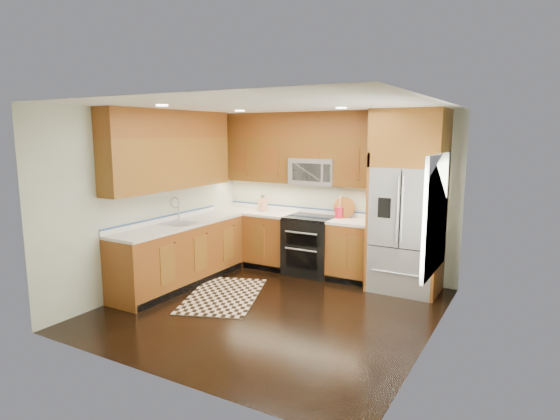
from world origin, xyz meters
The scene contains 16 objects.
ground centered at (0.00, 0.00, 0.00)m, with size 4.00×4.00×0.00m, color black.
wall_back centered at (0.00, 2.00, 1.30)m, with size 4.00×0.02×2.60m, color silver.
wall_left centered at (-2.00, 0.00, 1.30)m, with size 0.02×4.00×2.60m, color silver.
wall_right centered at (2.00, 0.00, 1.30)m, with size 0.02×4.00×2.60m, color silver.
window centered at (1.98, 0.20, 1.40)m, with size 0.04×1.10×1.30m.
base_cabinets centered at (-1.23, 0.90, 0.45)m, with size 2.85×3.00×0.90m.
countertop centered at (-1.09, 1.01, 0.92)m, with size 2.86×3.01×0.04m.
upper_cabinets centered at (-1.15, 1.09, 2.02)m, with size 2.85×3.00×1.15m.
range centered at (-0.25, 1.67, 0.47)m, with size 0.76×0.67×0.95m.
microwave centered at (-0.25, 1.80, 1.66)m, with size 0.76×0.40×0.42m.
refrigerator centered at (1.30, 1.63, 1.30)m, with size 0.98×0.75×2.60m.
sink_faucet centered at (-1.73, 0.23, 0.99)m, with size 0.54×0.44×0.37m.
rug centered at (-0.84, 0.10, 0.01)m, with size 0.94×1.57×0.01m, color black.
knife_block centered at (-1.23, 1.78, 1.05)m, with size 0.12×0.15×0.28m.
utensil_crock centered at (0.19, 1.80, 1.07)m, with size 0.17×0.17×0.37m.
cutting_board centered at (0.25, 1.85, 0.95)m, with size 0.34×0.34×0.02m, color brown.
Camera 1 is at (2.99, -4.98, 2.28)m, focal length 30.00 mm.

